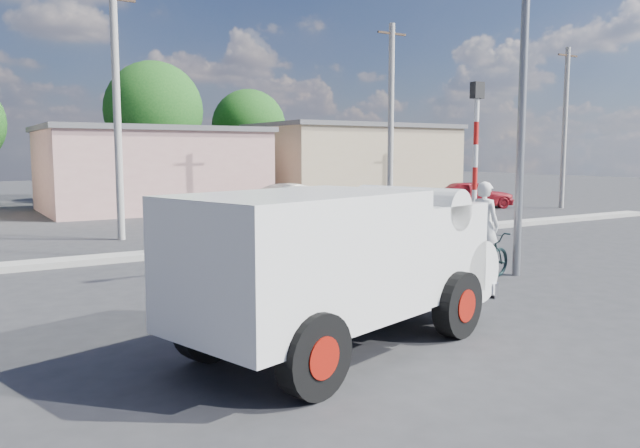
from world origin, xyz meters
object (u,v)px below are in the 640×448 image
bicycle (483,257)px  car_red (473,194)px  truck (349,260)px  streetlight (519,55)px  car_cream (297,200)px  traffic_pole (475,163)px  cyclist (484,238)px

bicycle → car_red: car_red is taller
truck → streetlight: bearing=4.5°
car_cream → streetlight: bearing=176.5°
car_red → traffic_pole: 18.54m
truck → car_cream: 19.13m
bicycle → traffic_pole: (0.00, 0.32, 2.07)m
bicycle → cyclist: size_ratio=1.05×
truck → car_red: (18.24, 15.62, -0.58)m
car_cream → streetlight: streetlight is taller
truck → bicycle: bearing=7.7°
car_cream → cyclist: bearing=173.0°
car_cream → car_red: (9.51, -1.39, -0.01)m
bicycle → car_cream: bearing=-26.1°
bicycle → car_red: size_ratio=0.49×
bicycle → cyclist: 0.43m
car_red → traffic_pole: size_ratio=0.94×
truck → bicycle: truck is taller
car_red → truck: bearing=151.6°
traffic_pole → streetlight: bearing=-17.7°
bicycle → traffic_pole: bearing=-13.3°
truck → car_red: 24.02m
cyclist → streetlight: size_ratio=0.21×
car_cream → traffic_pole: (-3.57, -14.38, 1.88)m
traffic_pole → streetlight: 2.56m
cyclist → streetlight: streetlight is taller
car_red → streetlight: streetlight is taller
cyclist → car_red: (13.09, 13.32, -0.25)m
bicycle → streetlight: 4.54m
streetlight → truck: bearing=-159.1°
truck → streetlight: streetlight is taller
bicycle → cyclist: (0.00, 0.00, 0.43)m
car_red → car_cream: bearing=102.7°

